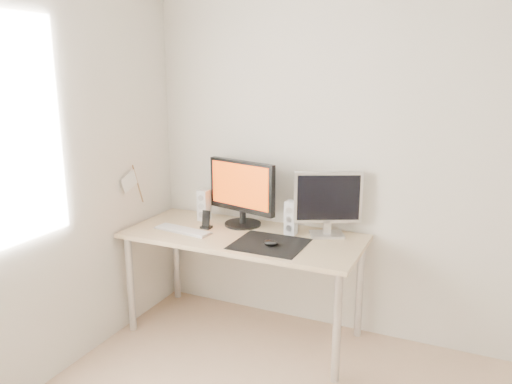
% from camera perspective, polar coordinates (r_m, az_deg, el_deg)
% --- Properties ---
extents(wall_back, '(3.50, 0.00, 3.50)m').
position_cam_1_polar(wall_back, '(3.32, 16.03, 3.61)').
color(wall_back, silver).
rests_on(wall_back, ground).
extents(mousepad, '(0.45, 0.40, 0.00)m').
position_cam_1_polar(mousepad, '(3.18, 1.55, -5.95)').
color(mousepad, black).
rests_on(mousepad, desk).
extents(mouse, '(0.10, 0.06, 0.04)m').
position_cam_1_polar(mouse, '(3.14, 1.67, -5.84)').
color(mouse, black).
rests_on(mouse, mousepad).
extents(desk, '(1.60, 0.70, 0.73)m').
position_cam_1_polar(desk, '(3.39, -1.44, -6.10)').
color(desk, '#D1B587').
rests_on(desk, ground).
extents(main_monitor, '(0.54, 0.32, 0.47)m').
position_cam_1_polar(main_monitor, '(3.49, -1.64, 0.16)').
color(main_monitor, black).
rests_on(main_monitor, desk).
extents(second_monitor, '(0.42, 0.24, 0.43)m').
position_cam_1_polar(second_monitor, '(3.31, 8.22, -0.99)').
color(second_monitor, silver).
rests_on(second_monitor, desk).
extents(speaker_left, '(0.07, 0.09, 0.23)m').
position_cam_1_polar(speaker_left, '(3.67, -5.97, -1.49)').
color(speaker_left, white).
rests_on(speaker_left, desk).
extents(speaker_right, '(0.07, 0.09, 0.23)m').
position_cam_1_polar(speaker_right, '(3.34, 4.03, -2.96)').
color(speaker_right, white).
rests_on(speaker_right, desk).
extents(keyboard, '(0.43, 0.17, 0.02)m').
position_cam_1_polar(keyboard, '(3.46, -8.36, -4.33)').
color(keyboard, silver).
rests_on(keyboard, desk).
extents(phone_dock, '(0.07, 0.06, 0.13)m').
position_cam_1_polar(phone_dock, '(3.50, -5.72, -3.53)').
color(phone_dock, black).
rests_on(phone_dock, desk).
extents(pennant, '(0.01, 0.23, 0.29)m').
position_cam_1_polar(pennant, '(3.57, -13.97, 1.13)').
color(pennant, '#A57F54').
rests_on(pennant, wall_left).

